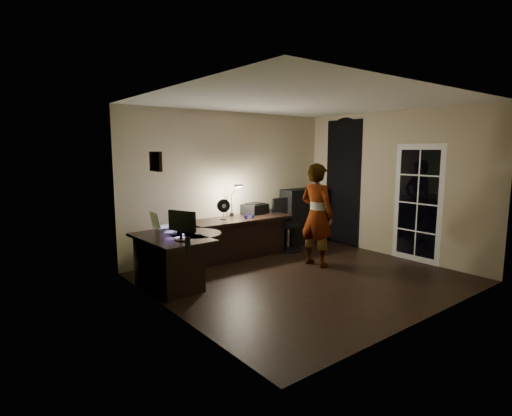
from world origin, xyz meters
TOP-DOWN VIEW (x-y plane):
  - floor at (0.00, 0.00)m, footprint 4.50×4.00m
  - ceiling at (0.00, 0.00)m, footprint 4.50×4.00m
  - wall_back at (0.00, 2.00)m, footprint 4.50×0.01m
  - wall_front at (0.00, -2.00)m, footprint 4.50×0.01m
  - wall_left at (-2.25, 0.00)m, footprint 0.01×4.00m
  - wall_right at (2.25, 0.00)m, footprint 0.01×4.00m
  - green_wall_overlay at (-2.24, 0.00)m, footprint 0.00×4.00m
  - arched_doorway at (2.24, 1.15)m, footprint 0.01×0.90m
  - french_door at (2.24, -0.55)m, footprint 0.02×0.92m
  - framed_picture at (-2.22, 0.45)m, footprint 0.04×0.30m
  - desk_left at (-1.83, 0.91)m, footprint 0.86×1.33m
  - desk_right at (-0.11, 1.57)m, footprint 2.02×0.75m
  - cabinet at (1.52, 1.69)m, footprint 0.80×0.42m
  - laptop_stand at (-1.82, 1.09)m, footprint 0.29×0.25m
  - laptop at (-1.82, 1.09)m, footprint 0.35×0.33m
  - monitor at (-1.81, 0.61)m, footprint 0.27×0.45m
  - mouse at (-1.67, 0.85)m, footprint 0.06×0.09m
  - phone at (-1.43, 0.83)m, footprint 0.10×0.15m
  - pen at (-1.85, 0.50)m, footprint 0.04×0.15m
  - speaker at (-2.03, 0.02)m, footprint 0.08×0.08m
  - notepad at (-1.76, 0.72)m, footprint 0.19×0.22m
  - desk_fan at (-0.45, 1.62)m, footprint 0.26×0.18m
  - headphones at (-0.03, 1.42)m, footprint 0.19×0.09m
  - printer at (0.40, 1.80)m, footprint 0.53×0.46m
  - desk_lamp at (-0.12, 1.83)m, footprint 0.24×0.33m
  - office_chair at (0.96, 1.44)m, footprint 0.61×0.61m
  - person at (0.64, 0.37)m, footprint 0.49×0.67m

SIDE VIEW (x-z plane):
  - floor at x=0.00m, z-range -0.01..0.00m
  - desk_left at x=-1.83m, z-range 0.00..0.75m
  - desk_right at x=-0.11m, z-range 0.00..0.75m
  - office_chair at x=0.96m, z-range 0.00..1.03m
  - cabinet at x=1.52m, z-range 0.00..1.18m
  - phone at x=-1.43m, z-range 0.75..0.76m
  - notepad at x=-1.76m, z-range 0.75..0.76m
  - pen at x=-1.85m, z-range 0.75..0.76m
  - mouse at x=-1.67m, z-range 0.75..0.78m
  - headphones at x=-0.03m, z-range 0.75..0.84m
  - laptop_stand at x=-1.82m, z-range 0.75..0.86m
  - speaker at x=-2.03m, z-range 0.75..0.92m
  - printer at x=0.40m, z-range 0.75..0.96m
  - person at x=0.64m, z-range 0.00..1.77m
  - monitor at x=-1.81m, z-range 0.75..1.05m
  - desk_fan at x=-0.45m, z-range 0.75..1.12m
  - laptop at x=-1.82m, z-range 0.86..1.10m
  - french_door at x=2.24m, z-range 0.00..2.10m
  - desk_lamp at x=-0.12m, z-range 0.75..1.40m
  - arched_doorway at x=2.24m, z-range 0.00..2.60m
  - wall_back at x=0.00m, z-range 0.00..2.70m
  - wall_front at x=0.00m, z-range 0.00..2.70m
  - wall_left at x=-2.25m, z-range 0.00..2.70m
  - wall_right at x=2.25m, z-range 0.00..2.70m
  - green_wall_overlay at x=-2.24m, z-range 0.00..2.70m
  - framed_picture at x=-2.22m, z-range 1.73..1.98m
  - ceiling at x=0.00m, z-range 2.70..2.71m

